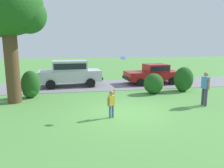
% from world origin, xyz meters
% --- Properties ---
extents(ground_plane, '(80.00, 80.00, 0.00)m').
position_xyz_m(ground_plane, '(0.00, 0.00, 0.00)').
color(ground_plane, '#518E42').
extents(driveway_strip, '(28.00, 4.40, 0.02)m').
position_xyz_m(driveway_strip, '(0.00, 6.85, 0.01)').
color(driveway_strip, slate).
rests_on(driveway_strip, ground).
extents(oak_tree_large, '(3.71, 3.75, 6.56)m').
position_xyz_m(oak_tree_large, '(-5.49, 2.93, 4.80)').
color(oak_tree_large, '#513823').
rests_on(oak_tree_large, ground).
extents(shrub_near_tree, '(1.10, 0.90, 1.60)m').
position_xyz_m(shrub_near_tree, '(-4.84, 3.77, 0.69)').
color(shrub_near_tree, '#1E511C').
rests_on(shrub_near_tree, ground).
extents(shrub_centre_left, '(1.27, 1.03, 1.30)m').
position_xyz_m(shrub_centre_left, '(2.66, 3.44, 0.59)').
color(shrub_centre_left, '#1E511C').
rests_on(shrub_centre_left, ground).
extents(shrub_centre, '(1.30, 1.07, 1.63)m').
position_xyz_m(shrub_centre, '(4.92, 3.82, 0.74)').
color(shrub_centre, '#1E511C').
rests_on(shrub_centre, ground).
extents(parked_sedan, '(4.50, 2.30, 1.56)m').
position_xyz_m(parked_sedan, '(3.90, 6.79, 0.85)').
color(parked_sedan, maroon).
rests_on(parked_sedan, ground).
extents(parked_suv, '(4.80, 2.31, 1.92)m').
position_xyz_m(parked_suv, '(-2.59, 6.90, 1.08)').
color(parked_suv, silver).
rests_on(parked_suv, ground).
extents(child_thrower, '(0.39, 0.36, 1.29)m').
position_xyz_m(child_thrower, '(-0.77, -0.59, 0.72)').
color(child_thrower, '#4C608C').
rests_on(child_thrower, ground).
extents(frisbee, '(0.29, 0.27, 0.15)m').
position_xyz_m(frisbee, '(-0.22, -0.33, 2.56)').
color(frisbee, '#337FDB').
extents(adult_onlooker, '(0.29, 0.52, 1.74)m').
position_xyz_m(adult_onlooker, '(4.25, 0.38, 0.98)').
color(adult_onlooker, '#3F3F4C').
rests_on(adult_onlooker, ground).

